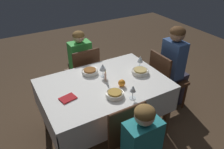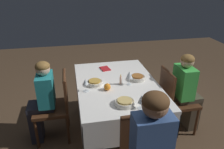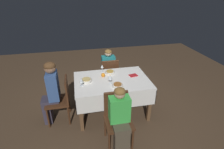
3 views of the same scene
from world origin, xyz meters
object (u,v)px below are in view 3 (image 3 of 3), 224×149
person_child_green (120,118)px  bowl_east (86,80)px  wine_glass_south (102,67)px  bowl_south (110,72)px  chair_south (109,74)px  wine_glass_east (81,81)px  dining_table (112,84)px  chair_north (118,116)px  person_adult_denim (51,90)px  candle_centerpiece (110,78)px  wine_glass_north (110,78)px  orange_fruit (103,75)px  bowl_north (118,85)px  napkin_red_folded (133,75)px  chair_east (61,98)px  person_child_teal (108,68)px

person_child_green → bowl_east: size_ratio=5.21×
person_child_green → wine_glass_south: 1.30m
bowl_south → chair_south: bearing=-99.1°
wine_glass_east → wine_glass_south: wine_glass_south is taller
dining_table → person_child_green: 0.89m
chair_north → dining_table: bearing=85.1°
person_adult_denim → candle_centerpiece: (-1.06, -0.00, 0.11)m
wine_glass_north → orange_fruit: bearing=-73.2°
person_adult_denim → wine_glass_east: person_adult_denim is taller
person_adult_denim → bowl_east: (-0.63, -0.06, 0.09)m
person_adult_denim → candle_centerpiece: bearing=90.1°
bowl_north → wine_glass_north: (0.10, -0.13, 0.09)m
chair_north → wine_glass_south: size_ratio=5.76×
chair_south → candle_centerpiece: bearing=80.5°
chair_north → person_adult_denim: person_adult_denim is taller
person_adult_denim → wine_glass_east: size_ratio=8.07×
bowl_east → napkin_red_folded: (-0.91, -0.04, -0.02)m
chair_south → person_child_green: bearing=84.6°
bowl_north → chair_south: bearing=-92.6°
person_adult_denim → chair_north: bearing=55.9°
chair_east → wine_glass_south: (-0.83, -0.41, 0.36)m
person_child_teal → bowl_north: bearing=87.8°
person_child_teal → bowl_south: size_ratio=5.51×
person_child_teal → napkin_red_folded: size_ratio=5.94×
bowl_east → napkin_red_folded: bearing=-177.3°
candle_centerpiece → napkin_red_folded: candle_centerpiece is taller
person_adult_denim → bowl_north: 1.17m
chair_north → person_child_green: size_ratio=0.82×
person_adult_denim → wine_glass_north: bearing=84.7°
dining_table → wine_glass_south: bearing=-72.7°
wine_glass_north → chair_south: bearing=-99.8°
person_child_teal → candle_centerpiece: size_ratio=8.07×
person_adult_denim → bowl_south: bearing=105.0°
chair_east → bowl_east: size_ratio=4.26×
chair_north → chair_south: (-0.15, -1.46, 0.00)m
person_adult_denim → person_child_green: 1.35m
bowl_north → wine_glass_south: (0.17, -0.64, 0.08)m
person_child_green → candle_centerpiece: size_ratio=8.22×
person_adult_denim → candle_centerpiece: person_adult_denim is taller
bowl_east → bowl_north: 0.59m
bowl_south → orange_fruit: (0.16, 0.12, 0.01)m
napkin_red_folded → candle_centerpiece: bearing=12.2°
wine_glass_east → orange_fruit: size_ratio=1.90×
person_adult_denim → napkin_red_folded: bearing=93.9°
person_adult_denim → orange_fruit: person_adult_denim is taller
bowl_south → wine_glass_north: bearing=79.5°
person_child_teal → bowl_south: person_child_teal is taller
wine_glass_east → napkin_red_folded: wine_glass_east is taller
bowl_east → bowl_north: (-0.52, 0.29, 0.00)m
chair_east → bowl_south: 1.05m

